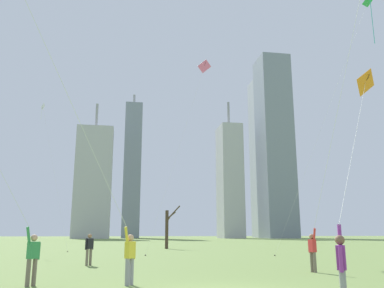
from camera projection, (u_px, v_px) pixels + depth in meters
The scene contains 13 objects.
kite_flyer_far_back_orange at pixel (349, 210), 10.60m from camera, with size 5.91×6.50×8.62m.
kite_flyer_midfield_left_blue at pixel (86, 154), 12.13m from camera, with size 7.11×6.95×14.79m.
kite_flyer_foreground_left_teal at pixel (325, 186), 16.94m from camera, with size 1.05×5.44×12.20m.
bystander_watching_nearby at pixel (89, 248), 20.91m from camera, with size 0.41×0.37×1.62m.
distant_kite_drifting_left_pink at pixel (201, 76), 36.03m from camera, with size 5.75×2.53×17.14m.
distant_kite_high_overhead_green at pixel (354, 38), 30.13m from camera, with size 6.86×4.89×19.17m.
distant_kite_low_near_trees_white at pixel (45, 122), 40.45m from camera, with size 4.08×3.38×14.82m.
bare_tree_rightmost at pixel (168, 227), 43.22m from camera, with size 1.56×1.77×4.58m.
skyline_short_annex at pixel (275, 144), 132.39m from camera, with size 9.84×10.82×60.68m.
skyline_slender_spire at pixel (262, 156), 150.71m from camera, with size 6.02×10.93×68.24m.
skyline_squat_block at pixel (132, 170), 136.65m from camera, with size 5.74×11.28×49.85m.
skyline_wide_slab at pixel (230, 181), 130.66m from camera, with size 6.88×10.49×45.35m.
skyline_mid_tower_right at pixel (93, 181), 122.19m from camera, with size 10.97×6.55×41.98m.
Camera 1 is at (-2.89, -11.23, 1.67)m, focal length 37.35 mm.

